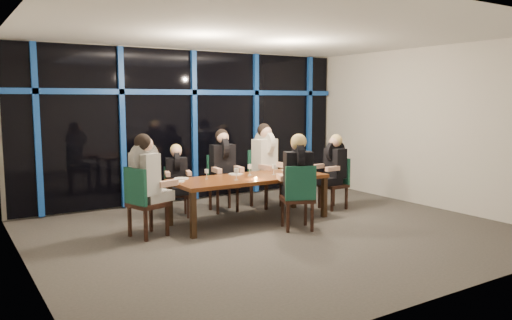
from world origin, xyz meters
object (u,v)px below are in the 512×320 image
object	(u,v)px
chair_far_left	(177,189)
wine_bottle	(304,167)
chair_far_right	(263,175)
diner_far_left	(177,170)
diner_end_left	(147,170)
chair_end_left	(143,199)
dining_table	(250,181)
water_pitcher	(293,168)
diner_end_right	(334,161)
diner_near_mid	(297,167)
diner_far_right	(266,153)
chair_end_right	(336,180)
chair_far_mid	(222,180)
chair_near_mid	(299,194)
diner_far_mid	(223,158)

from	to	relation	value
chair_far_left	wine_bottle	distance (m)	2.25
chair_far_right	diner_far_left	bearing A→B (deg)	168.18
chair_far_left	diner_far_left	world-z (taller)	diner_far_left
diner_end_left	wine_bottle	distance (m)	2.79
diner_far_left	diner_end_left	xyz separation A→B (m)	(-0.87, -0.92, 0.17)
chair_end_left	dining_table	bearing A→B (deg)	-106.41
chair_far_right	water_pitcher	world-z (taller)	chair_far_right
chair_far_right	water_pitcher	xyz separation A→B (m)	(-0.06, -1.03, 0.25)
diner_end_right	wine_bottle	bearing A→B (deg)	-82.51
diner_near_mid	diner_far_right	bearing A→B (deg)	-84.47
chair_far_left	water_pitcher	bearing A→B (deg)	-17.85
dining_table	chair_end_right	bearing A→B (deg)	-0.61
diner_far_left	dining_table	bearing A→B (deg)	-29.90
chair_far_mid	diner_far_right	xyz separation A→B (m)	(0.86, -0.17, 0.45)
chair_far_left	chair_far_right	size ratio (longest dim) A/B	0.80
diner_far_left	diner_end_left	size ratio (longest dim) A/B	0.82
chair_far_right	chair_near_mid	world-z (taller)	chair_far_right
chair_end_right	diner_far_mid	bearing A→B (deg)	-116.73
chair_end_left	diner_far_mid	size ratio (longest dim) A/B	1.06
chair_near_mid	water_pitcher	size ratio (longest dim) A/B	5.14
water_pitcher	diner_far_left	bearing A→B (deg)	128.76
chair_far_mid	chair_end_left	bearing A→B (deg)	-144.74
diner_far_left	diner_far_mid	xyz separation A→B (m)	(0.89, -0.04, 0.15)
chair_end_left	diner_far_left	size ratio (longest dim) A/B	1.25
diner_far_left	diner_end_right	distance (m)	2.87
diner_far_mid	diner_near_mid	bearing A→B (deg)	-71.21
chair_far_mid	diner_far_right	size ratio (longest dim) A/B	0.97
diner_end_right	water_pitcher	size ratio (longest dim) A/B	4.62
diner_far_mid	diner_end_right	distance (m)	2.03
chair_end_left	diner_near_mid	distance (m)	2.38
chair_end_left	wine_bottle	world-z (taller)	chair_end_left
chair_end_right	water_pitcher	distance (m)	1.15
chair_far_right	diner_far_right	bearing A→B (deg)	-90.00
chair_end_left	diner_end_right	size ratio (longest dim) A/B	1.14
chair_far_mid	chair_far_right	size ratio (longest dim) A/B	0.95
chair_far_mid	diner_far_left	distance (m)	0.94
diner_far_right	water_pitcher	world-z (taller)	diner_far_right
wine_bottle	diner_far_left	bearing A→B (deg)	150.87
diner_end_left	diner_end_right	xyz separation A→B (m)	(3.57, -0.03, -0.09)
chair_far_right	water_pitcher	distance (m)	1.06
chair_end_right	dining_table	bearing A→B (deg)	-91.52
dining_table	chair_end_right	distance (m)	1.90
diner_end_left	chair_far_left	bearing A→B (deg)	-58.65
chair_far_left	diner_end_left	size ratio (longest dim) A/B	0.84
dining_table	chair_far_left	xyz separation A→B (m)	(-0.87, 1.00, -0.20)
diner_far_mid	diner_end_right	size ratio (longest dim) A/B	1.08
diner_far_left	diner_far_mid	bearing A→B (deg)	13.95
chair_far_left	chair_end_right	distance (m)	2.95
diner_far_mid	diner_near_mid	world-z (taller)	diner_near_mid
chair_far_right	chair_end_right	distance (m)	1.39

